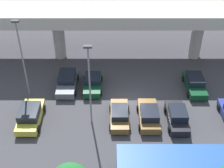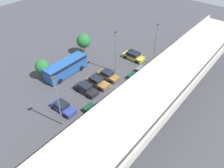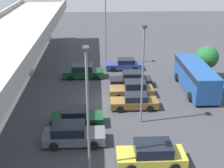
# 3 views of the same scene
# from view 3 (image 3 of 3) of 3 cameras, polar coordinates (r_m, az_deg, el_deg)

# --- Properties ---
(ground_plane) EXTENTS (109.83, 109.83, 0.00)m
(ground_plane) POSITION_cam_3_polar(r_m,az_deg,el_deg) (30.65, -0.16, -3.46)
(ground_plane) COLOR #38383D
(highway_overpass) EXTENTS (52.69, 7.27, 6.95)m
(highway_overpass) POSITION_cam_3_polar(r_m,az_deg,el_deg) (29.89, -19.47, 6.09)
(highway_overpass) COLOR #9E9B93
(highway_overpass) RESTS_ON ground_plane
(parked_car_0) EXTENTS (2.26, 4.69, 1.62)m
(parked_car_0) POSITION_cam_3_polar(r_m,az_deg,el_deg) (22.00, 7.25, -12.64)
(parked_car_0) COLOR gold
(parked_car_0) RESTS_ON ground_plane
(parked_car_1) EXTENTS (2.23, 4.72, 1.60)m
(parked_car_1) POSITION_cam_3_polar(r_m,az_deg,el_deg) (24.25, -7.23, -9.08)
(parked_car_1) COLOR #515660
(parked_car_1) RESTS_ON ground_plane
(parked_car_2) EXTENTS (2.09, 4.38, 1.49)m
(parked_car_2) POSITION_cam_3_polar(r_m,az_deg,el_deg) (26.72, -6.52, -6.07)
(parked_car_2) COLOR #0C381E
(parked_car_2) RESTS_ON ground_plane
(parked_car_3) EXTENTS (1.98, 4.45, 1.42)m
(parked_car_3) POSITION_cam_3_polar(r_m,az_deg,el_deg) (29.42, 4.13, -3.23)
(parked_car_3) COLOR brown
(parked_car_3) RESTS_ON ground_plane
(parked_car_4) EXTENTS (2.11, 4.47, 1.59)m
(parked_car_4) POSITION_cam_3_polar(r_m,az_deg,el_deg) (31.97, 3.71, -0.96)
(parked_car_4) COLOR brown
(parked_car_4) RESTS_ON ground_plane
(parked_car_5) EXTENTS (2.02, 4.51, 1.63)m
(parked_car_5) POSITION_cam_3_polar(r_m,az_deg,el_deg) (34.47, 3.54, 0.83)
(parked_car_5) COLOR black
(parked_car_5) RESTS_ON ground_plane
(parked_car_6) EXTENTS (2.11, 4.73, 1.56)m
(parked_car_6) POSITION_cam_3_polar(r_m,az_deg,el_deg) (36.98, -5.29, 2.26)
(parked_car_6) COLOR #0C381E
(parked_car_6) RESTS_ON ground_plane
(parked_car_7) EXTENTS (1.99, 4.45, 1.39)m
(parked_car_7) POSITION_cam_3_polar(r_m,az_deg,el_deg) (39.57, 2.23, 3.58)
(parked_car_7) COLOR navy
(parked_car_7) RESTS_ON ground_plane
(shuttle_bus) EXTENTS (8.77, 2.78, 2.78)m
(shuttle_bus) POSITION_cam_3_polar(r_m,az_deg,el_deg) (34.14, 15.04, 1.53)
(shuttle_bus) COLOR #1E478C
(shuttle_bus) RESTS_ON ground_plane
(lamp_post_near_aisle) EXTENTS (0.70, 0.35, 8.70)m
(lamp_post_near_aisle) POSITION_cam_3_polar(r_m,az_deg,el_deg) (18.62, -4.47, -4.07)
(lamp_post_near_aisle) COLOR slate
(lamp_post_near_aisle) RESTS_ON ground_plane
(lamp_post_mid_lot) EXTENTS (0.70, 0.35, 8.46)m
(lamp_post_mid_lot) POSITION_cam_3_polar(r_m,az_deg,el_deg) (25.35, 5.66, 2.86)
(lamp_post_mid_lot) COLOR slate
(lamp_post_mid_lot) RESTS_ON ground_plane
(lamp_post_by_overpass) EXTENTS (0.70, 0.35, 8.76)m
(lamp_post_by_overpass) POSITION_cam_3_polar(r_m,az_deg,el_deg) (40.22, -1.19, 10.44)
(lamp_post_by_overpass) COLOR slate
(lamp_post_by_overpass) RESTS_ON ground_plane
(tree_front_centre) EXTENTS (2.63, 2.63, 3.87)m
(tree_front_centre) POSITION_cam_3_polar(r_m,az_deg,el_deg) (37.75, 17.01, 4.70)
(tree_front_centre) COLOR brown
(tree_front_centre) RESTS_ON ground_plane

